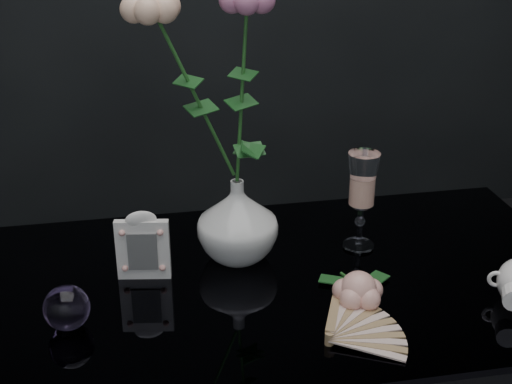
{
  "coord_description": "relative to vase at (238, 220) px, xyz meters",
  "views": [
    {
      "loc": [
        -0.24,
        -0.97,
        1.41
      ],
      "look_at": [
        -0.04,
        0.07,
        0.92
      ],
      "focal_mm": 50.0,
      "sensor_mm": 36.0,
      "label": 1
    }
  ],
  "objects": [
    {
      "name": "vase",
      "position": [
        0.0,
        0.0,
        0.0
      ],
      "size": [
        0.17,
        0.17,
        0.15
      ],
      "primitive_type": "imported",
      "rotation": [
        0.0,
        0.0,
        -0.24
      ],
      "color": "silver",
      "rests_on": "table"
    },
    {
      "name": "wine_glass",
      "position": [
        0.23,
        -0.0,
        0.02
      ],
      "size": [
        0.07,
        0.07,
        0.19
      ],
      "primitive_type": null,
      "rotation": [
        0.0,
        0.0,
        -0.31
      ],
      "color": "white",
      "rests_on": "table"
    },
    {
      "name": "picture_frame",
      "position": [
        -0.17,
        -0.04,
        -0.01
      ],
      "size": [
        0.1,
        0.09,
        0.13
      ],
      "primitive_type": null,
      "rotation": [
        0.0,
        0.0,
        -0.16
      ],
      "color": "white",
      "rests_on": "table"
    },
    {
      "name": "paperweight",
      "position": [
        -0.29,
        -0.16,
        -0.04
      ],
      "size": [
        0.08,
        0.08,
        0.07
      ],
      "primitive_type": null,
      "rotation": [
        0.0,
        0.0,
        0.17
      ],
      "color": "#8F6DB2",
      "rests_on": "table"
    },
    {
      "name": "paper_fan",
      "position": [
        0.09,
        -0.28,
        -0.06
      ],
      "size": [
        0.25,
        0.2,
        0.02
      ],
      "primitive_type": null,
      "rotation": [
        0.0,
        0.0,
        -0.11
      ],
      "color": "beige",
      "rests_on": "table"
    },
    {
      "name": "loose_rose",
      "position": [
        0.16,
        -0.19,
        -0.04
      ],
      "size": [
        0.16,
        0.2,
        0.06
      ],
      "primitive_type": null,
      "rotation": [
        0.0,
        0.0,
        0.15
      ],
      "color": "#DB9B8D",
      "rests_on": "table"
    },
    {
      "name": "roses",
      "position": [
        -0.04,
        -0.01,
        0.27
      ],
      "size": [
        0.23,
        0.11,
        0.39
      ],
      "color": "#F1B896",
      "rests_on": "vase"
    }
  ]
}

